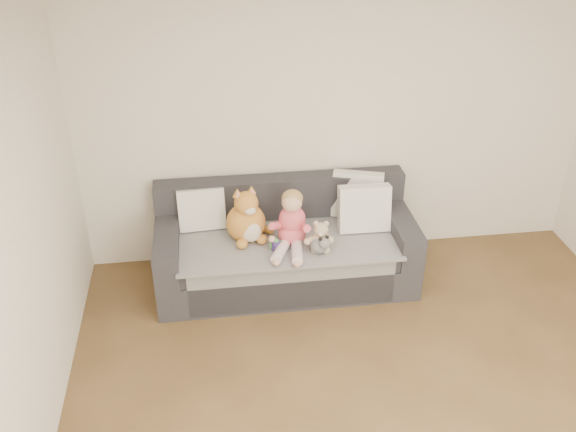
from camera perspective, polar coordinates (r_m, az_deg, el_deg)
The scene contains 10 objects.
room_shell at distance 3.83m, azimuth 10.73°, elevation -3.26°, with size 5.00×5.00×5.00m.
sofa at distance 5.60m, azimuth -0.26°, elevation -2.91°, with size 2.20×0.94×0.85m.
cushion_left at distance 5.55m, azimuth -7.71°, elevation 0.65°, with size 0.41×0.21×0.38m.
cushion_right_back at distance 5.72m, azimuth 6.19°, elevation 1.92°, with size 0.48×0.32×0.42m.
cushion_right_front at distance 5.51m, azimuth 6.78°, elevation 0.68°, with size 0.44×0.21×0.42m.
toddler at distance 5.24m, azimuth 0.31°, elevation -0.69°, with size 0.34×0.51×0.50m.
plush_cat at distance 5.35m, azimuth -3.69°, elevation -0.35°, with size 0.41×0.39×0.51m.
teddy_bear at distance 5.24m, azimuth 2.92°, elevation -2.00°, with size 0.22×0.17×0.27m.
plush_cow at distance 5.23m, azimuth 2.84°, elevation -2.51°, with size 0.15×0.23×0.19m.
sippy_cup at distance 5.25m, azimuth -1.08°, elevation -2.49°, with size 0.11×0.08×0.12m.
Camera 1 is at (-1.12, -2.58, 3.39)m, focal length 40.00 mm.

